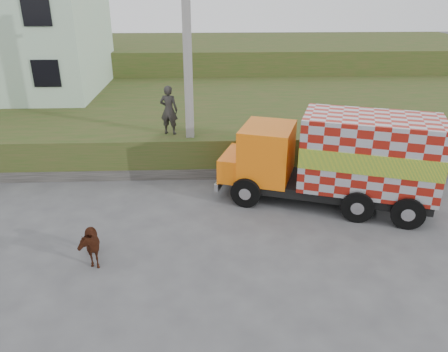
{
  "coord_description": "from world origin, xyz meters",
  "views": [
    {
      "loc": [
        -0.43,
        -11.07,
        6.7
      ],
      "look_at": [
        0.12,
        1.28,
        1.3
      ],
      "focal_mm": 35.0,
      "sensor_mm": 36.0,
      "label": 1
    }
  ],
  "objects_px": {
    "cargo_truck": "(338,159)",
    "cow": "(88,243)",
    "utility_pole": "(188,67)",
    "pedestrian": "(169,110)"
  },
  "relations": [
    {
      "from": "cow",
      "to": "cargo_truck",
      "type": "bearing_deg",
      "value": 1.33
    },
    {
      "from": "cargo_truck",
      "to": "pedestrian",
      "type": "relative_size",
      "value": 3.88
    },
    {
      "from": "cargo_truck",
      "to": "utility_pole",
      "type": "bearing_deg",
      "value": 169.26
    },
    {
      "from": "pedestrian",
      "to": "cargo_truck",
      "type": "bearing_deg",
      "value": 165.24
    },
    {
      "from": "cargo_truck",
      "to": "cow",
      "type": "height_order",
      "value": "cargo_truck"
    },
    {
      "from": "cargo_truck",
      "to": "pedestrian",
      "type": "bearing_deg",
      "value": 169.93
    },
    {
      "from": "cow",
      "to": "pedestrian",
      "type": "height_order",
      "value": "pedestrian"
    },
    {
      "from": "utility_pole",
      "to": "cargo_truck",
      "type": "relative_size",
      "value": 1.11
    },
    {
      "from": "cargo_truck",
      "to": "pedestrian",
      "type": "distance_m",
      "value": 6.48
    },
    {
      "from": "cargo_truck",
      "to": "cow",
      "type": "distance_m",
      "value": 8.04
    }
  ]
}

